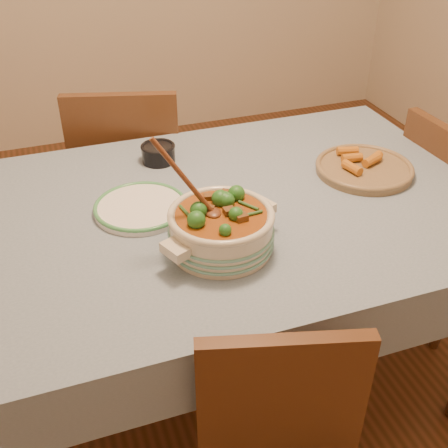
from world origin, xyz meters
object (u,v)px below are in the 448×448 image
condiment_bowl (158,152)px  chair_far (130,175)px  white_plate (141,207)px  fried_plate (364,167)px  dining_table (217,232)px  stew_casserole (221,226)px

condiment_bowl → chair_far: size_ratio=0.14×
condiment_bowl → chair_far: chair_far is taller
white_plate → fried_plate: (0.74, -0.01, 0.01)m
dining_table → stew_casserole: size_ratio=4.73×
dining_table → condiment_bowl: (-0.09, 0.34, 0.13)m
stew_casserole → white_plate: bearing=122.6°
dining_table → fried_plate: bearing=4.1°
white_plate → chair_far: bearing=83.2°
dining_table → fried_plate: size_ratio=4.16×
dining_table → fried_plate: fried_plate is taller
fried_plate → chair_far: size_ratio=0.44×
white_plate → chair_far: 0.71m
stew_casserole → condiment_bowl: size_ratio=2.77×
condiment_bowl → stew_casserole: bearing=-86.1°
dining_table → condiment_bowl: size_ratio=13.09×
dining_table → condiment_bowl: condiment_bowl is taller
chair_far → white_plate: bearing=98.7°
fried_plate → condiment_bowl: bearing=153.9°
stew_casserole → chair_far: size_ratio=0.39×
chair_far → fried_plate: bearing=150.0°
dining_table → chair_far: size_ratio=1.85×
dining_table → condiment_bowl: 0.37m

